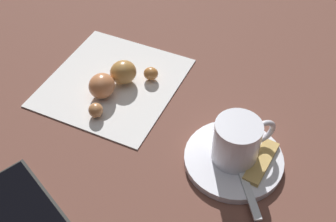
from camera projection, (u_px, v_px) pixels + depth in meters
ground_plane at (175, 111)px, 0.59m from camera, size 1.80×1.80×0.00m
saucer at (233, 159)px, 0.53m from camera, size 0.12×0.12×0.01m
espresso_cup at (238, 141)px, 0.50m from camera, size 0.06×0.07×0.06m
teaspoon at (237, 156)px, 0.52m from camera, size 0.10×0.11×0.01m
sugar_packet at (261, 162)px, 0.51m from camera, size 0.02×0.07×0.01m
napkin at (113, 82)px, 0.63m from camera, size 0.21×0.22×0.00m
croissant at (114, 81)px, 0.61m from camera, size 0.07×0.13×0.03m
cell_phone at (25, 218)px, 0.47m from camera, size 0.17×0.11×0.01m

